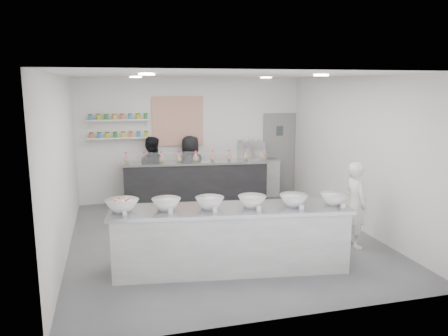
# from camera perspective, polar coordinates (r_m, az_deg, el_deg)

# --- Properties ---
(floor) EXTENTS (6.00, 6.00, 0.00)m
(floor) POSITION_cam_1_polar(r_m,az_deg,el_deg) (8.33, -0.22, -9.03)
(floor) COLOR #515156
(floor) RESTS_ON ground
(ceiling) EXTENTS (6.00, 6.00, 0.00)m
(ceiling) POSITION_cam_1_polar(r_m,az_deg,el_deg) (7.83, -0.23, 12.07)
(ceiling) COLOR white
(ceiling) RESTS_ON floor
(back_wall) EXTENTS (5.50, 0.00, 5.50)m
(back_wall) POSITION_cam_1_polar(r_m,az_deg,el_deg) (10.85, -4.20, 3.78)
(back_wall) COLOR white
(back_wall) RESTS_ON floor
(left_wall) EXTENTS (0.00, 6.00, 6.00)m
(left_wall) POSITION_cam_1_polar(r_m,az_deg,el_deg) (7.74, -20.34, 0.25)
(left_wall) COLOR white
(left_wall) RESTS_ON floor
(right_wall) EXTENTS (0.00, 6.00, 6.00)m
(right_wall) POSITION_cam_1_polar(r_m,az_deg,el_deg) (9.03, 16.94, 1.89)
(right_wall) COLOR white
(right_wall) RESTS_ON floor
(back_door) EXTENTS (0.88, 0.04, 2.10)m
(back_door) POSITION_cam_1_polar(r_m,az_deg,el_deg) (11.52, 7.18, 1.88)
(back_door) COLOR gray
(back_door) RESTS_ON floor
(pattern_panel) EXTENTS (1.25, 0.03, 1.20)m
(pattern_panel) POSITION_cam_1_polar(r_m,az_deg,el_deg) (10.72, -6.06, 6.08)
(pattern_panel) COLOR #BA4B21
(pattern_panel) RESTS_ON back_wall
(jar_shelf_lower) EXTENTS (1.45, 0.22, 0.04)m
(jar_shelf_lower) POSITION_cam_1_polar(r_m,az_deg,el_deg) (10.56, -13.51, 3.86)
(jar_shelf_lower) COLOR silver
(jar_shelf_lower) RESTS_ON back_wall
(jar_shelf_upper) EXTENTS (1.45, 0.22, 0.04)m
(jar_shelf_upper) POSITION_cam_1_polar(r_m,az_deg,el_deg) (10.52, -13.61, 6.13)
(jar_shelf_upper) COLOR silver
(jar_shelf_upper) RESTS_ON back_wall
(preserve_jars) EXTENTS (1.45, 0.10, 0.56)m
(preserve_jars) POSITION_cam_1_polar(r_m,az_deg,el_deg) (10.51, -13.57, 5.36)
(preserve_jars) COLOR #F9753D
(preserve_jars) RESTS_ON jar_shelf_lower
(downlight_0) EXTENTS (0.24, 0.24, 0.02)m
(downlight_0) POSITION_cam_1_polar(r_m,az_deg,el_deg) (6.61, -10.08, 11.95)
(downlight_0) COLOR white
(downlight_0) RESTS_ON ceiling
(downlight_1) EXTENTS (0.24, 0.24, 0.02)m
(downlight_1) POSITION_cam_1_polar(r_m,az_deg,el_deg) (7.39, 12.58, 11.73)
(downlight_1) COLOR white
(downlight_1) RESTS_ON ceiling
(downlight_2) EXTENTS (0.24, 0.24, 0.02)m
(downlight_2) POSITION_cam_1_polar(r_m,az_deg,el_deg) (9.20, -11.46, 11.56)
(downlight_2) COLOR white
(downlight_2) RESTS_ON ceiling
(downlight_3) EXTENTS (0.24, 0.24, 0.02)m
(downlight_3) POSITION_cam_1_polar(r_m,az_deg,el_deg) (9.78, 5.49, 11.68)
(downlight_3) COLOR white
(downlight_3) RESTS_ON ceiling
(prep_counter) EXTENTS (3.72, 1.33, 0.99)m
(prep_counter) POSITION_cam_1_polar(r_m,az_deg,el_deg) (6.81, 0.91, -9.21)
(prep_counter) COLOR #A9A9A4
(prep_counter) RESTS_ON floor
(back_bar) EXTENTS (3.42, 0.98, 1.04)m
(back_bar) POSITION_cam_1_polar(r_m,az_deg,el_deg) (10.43, -3.68, -1.96)
(back_bar) COLOR black
(back_bar) RESTS_ON floor
(sneeze_guard) EXTENTS (3.31, 0.37, 0.28)m
(sneeze_guard) POSITION_cam_1_polar(r_m,az_deg,el_deg) (10.01, -3.58, 1.38)
(sneeze_guard) COLOR white
(sneeze_guard) RESTS_ON back_bar
(espresso_ledge) EXTENTS (1.29, 0.41, 0.96)m
(espresso_ledge) POSITION_cam_1_polar(r_m,az_deg,el_deg) (11.19, 3.90, -1.29)
(espresso_ledge) COLOR #A9A9A4
(espresso_ledge) RESTS_ON floor
(espresso_machine) EXTENTS (0.61, 0.42, 0.46)m
(espresso_machine) POSITION_cam_1_polar(r_m,az_deg,el_deg) (11.04, 3.56, 2.30)
(espresso_machine) COLOR #93969E
(espresso_machine) RESTS_ON espresso_ledge
(cup_stacks) EXTENTS (0.24, 0.24, 0.30)m
(cup_stacks) POSITION_cam_1_polar(r_m,az_deg,el_deg) (11.03, 3.22, 1.87)
(cup_stacks) COLOR tan
(cup_stacks) RESTS_ON espresso_ledge
(prep_bowls) EXTENTS (3.72, 1.05, 0.17)m
(prep_bowls) POSITION_cam_1_polar(r_m,az_deg,el_deg) (6.64, 0.93, -4.47)
(prep_bowls) COLOR white
(prep_bowls) RESTS_ON prep_counter
(label_cards) EXTENTS (3.31, 0.04, 0.07)m
(label_cards) POSITION_cam_1_polar(r_m,az_deg,el_deg) (6.18, 2.94, -6.15)
(label_cards) COLOR white
(label_cards) RESTS_ON prep_counter
(cookie_bags) EXTENTS (3.33, 0.50, 0.26)m
(cookie_bags) POSITION_cam_1_polar(r_m,az_deg,el_deg) (10.30, -3.72, 1.57)
(cookie_bags) COLOR #C95D84
(cookie_bags) RESTS_ON back_bar
(woman_prep) EXTENTS (0.40, 0.58, 1.52)m
(woman_prep) POSITION_cam_1_polar(r_m,az_deg,el_deg) (8.01, 16.85, -4.62)
(woman_prep) COLOR white
(woman_prep) RESTS_ON floor
(staff_left) EXTENTS (0.92, 0.80, 1.64)m
(staff_left) POSITION_cam_1_polar(r_m,az_deg,el_deg) (10.47, -9.48, -0.38)
(staff_left) COLOR black
(staff_left) RESTS_ON floor
(staff_right) EXTENTS (0.90, 0.69, 1.63)m
(staff_right) POSITION_cam_1_polar(r_m,az_deg,el_deg) (10.59, -4.38, -0.14)
(staff_right) COLOR black
(staff_right) RESTS_ON floor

